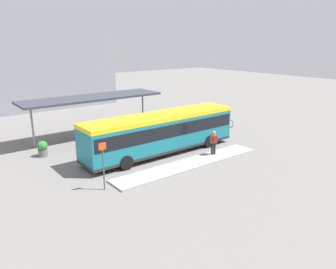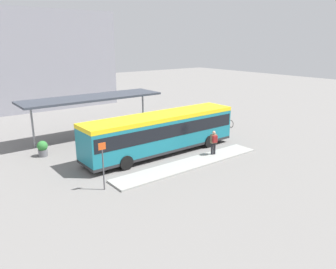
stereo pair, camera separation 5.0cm
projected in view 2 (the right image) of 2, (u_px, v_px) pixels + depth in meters
ground_plane at (162, 153)px, 24.80m from camera, size 120.00×120.00×0.00m
curb_island at (190, 164)px, 22.44m from camera, size 11.71×1.80×0.12m
city_bus at (162, 131)px, 24.32m from camera, size 12.43×2.77×3.01m
pedestrian_waiting at (214, 141)px, 23.86m from camera, size 0.52×0.56×1.79m
bicycle_orange at (228, 123)px, 32.51m from camera, size 0.48×1.72×0.74m
bicycle_red at (221, 121)px, 33.14m from camera, size 0.48×1.79×0.77m
bicycle_green at (215, 120)px, 33.82m from camera, size 0.48×1.66×0.72m
station_shelter at (92, 98)px, 28.31m from camera, size 12.22×3.44×3.56m
potted_planter_near_shelter at (43, 148)px, 23.97m from camera, size 0.76×0.76×1.17m
potted_planter_far_side at (104, 137)px, 26.55m from camera, size 0.87×0.87×1.26m
platform_sign at (103, 164)px, 18.28m from camera, size 0.44×0.08×2.80m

